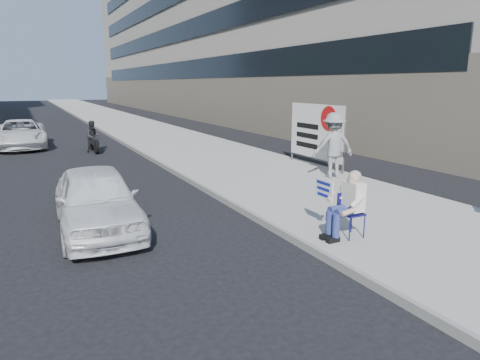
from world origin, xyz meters
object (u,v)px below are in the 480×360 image
seated_protester (346,201)px  protest_banner (316,131)px  white_sedan_near (97,199)px  jogger (333,145)px  motorcycle (93,138)px  white_sedan_far (21,134)px

seated_protester → protest_banner: protest_banner is taller
white_sedan_near → jogger: bearing=13.0°
protest_banner → motorcycle: 10.26m
white_sedan_near → white_sedan_far: (-1.35, 14.02, 0.00)m
jogger → protest_banner: size_ratio=0.66×
seated_protester → protest_banner: bearing=57.8°
white_sedan_near → white_sedan_far: 14.09m
white_sedan_far → seated_protester: bearing=-71.0°
seated_protester → white_sedan_near: seated_protester is taller
white_sedan_far → protest_banner: bearing=-48.0°
seated_protester → jogger: jogger is taller
jogger → white_sedan_far: jogger is taller
white_sedan_far → jogger: bearing=-54.1°
seated_protester → protest_banner: (3.89, 6.18, 0.53)m
motorcycle → protest_banner: bearing=-55.5°
white_sedan_far → motorcycle: 4.14m
jogger → motorcycle: bearing=-45.3°
seated_protester → motorcycle: size_ratio=0.64×
jogger → motorcycle: size_ratio=0.99×
white_sedan_near → white_sedan_far: size_ratio=0.81×
jogger → protest_banner: 1.87m
jogger → motorcycle: jogger is taller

